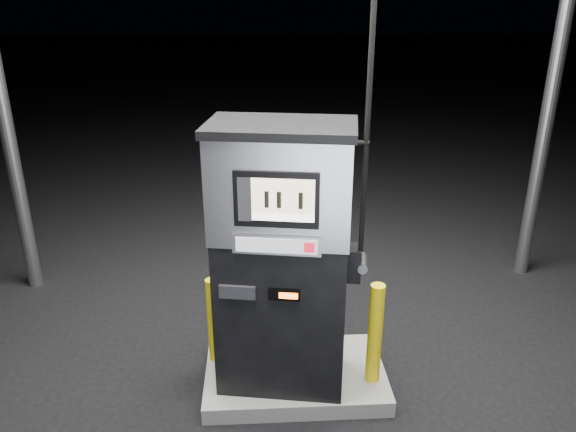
{
  "coord_description": "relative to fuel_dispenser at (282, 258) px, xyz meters",
  "views": [
    {
      "loc": [
        -0.3,
        -4.13,
        3.32
      ],
      "look_at": [
        -0.07,
        0.0,
        1.63
      ],
      "focal_mm": 35.0,
      "sensor_mm": 36.0,
      "label": 1
    }
  ],
  "objects": [
    {
      "name": "ground",
      "position": [
        0.12,
        0.1,
        -1.31
      ],
      "size": [
        80.0,
        80.0,
        0.0
      ],
      "primitive_type": "plane",
      "color": "black",
      "rests_on": "ground"
    },
    {
      "name": "pump_island",
      "position": [
        0.12,
        0.1,
        -1.24
      ],
      "size": [
        1.6,
        1.0,
        0.15
      ],
      "primitive_type": "cube",
      "color": "slate",
      "rests_on": "ground"
    },
    {
      "name": "fuel_dispenser",
      "position": [
        0.0,
        0.0,
        0.0
      ],
      "size": [
        1.29,
        0.84,
        4.69
      ],
      "rotation": [
        0.0,
        0.0,
        -0.17
      ],
      "color": "black",
      "rests_on": "pump_island"
    },
    {
      "name": "bollard_left",
      "position": [
        -0.61,
        0.3,
        -0.75
      ],
      "size": [
        0.14,
        0.14,
        0.82
      ],
      "primitive_type": "cylinder",
      "rotation": [
        0.0,
        0.0,
        0.34
      ],
      "color": "yellow",
      "rests_on": "pump_island"
    },
    {
      "name": "bollard_right",
      "position": [
        0.78,
        -0.07,
        -0.7
      ],
      "size": [
        0.13,
        0.13,
        0.93
      ],
      "primitive_type": "cylinder",
      "rotation": [
        0.0,
        0.0,
        0.07
      ],
      "color": "yellow",
      "rests_on": "pump_island"
    }
  ]
}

